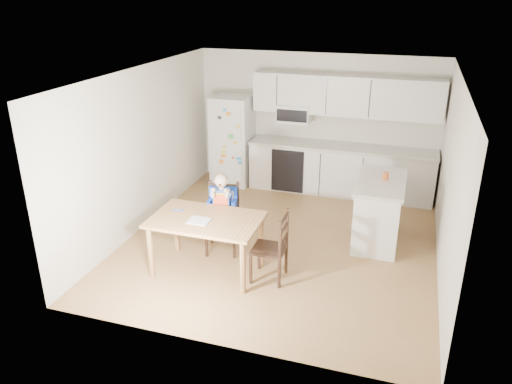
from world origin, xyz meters
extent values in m
cube|color=olive|center=(0.00, 0.00, -0.01)|extent=(4.50, 5.00, 0.01)
cube|color=beige|center=(0.00, 2.50, 1.25)|extent=(4.50, 0.02, 2.50)
cube|color=beige|center=(-2.25, 0.00, 1.25)|extent=(0.02, 5.00, 2.50)
cube|color=beige|center=(2.25, 0.00, 1.25)|extent=(0.02, 5.00, 2.50)
cube|color=white|center=(0.00, 0.00, 2.50)|extent=(4.50, 5.00, 0.01)
cube|color=silver|center=(-1.55, 2.15, 0.85)|extent=(0.72, 0.70, 1.70)
cube|color=silver|center=(0.53, 2.20, 0.43)|extent=(3.34, 0.60, 0.86)
cube|color=beige|center=(0.53, 2.19, 0.89)|extent=(3.37, 0.62, 0.05)
cube|color=black|center=(-0.39, 1.89, 0.43)|extent=(0.60, 0.02, 0.80)
cube|color=silver|center=(0.53, 2.33, 1.80)|extent=(3.34, 0.34, 0.70)
cube|color=silver|center=(-0.39, 2.30, 1.42)|extent=(0.60, 0.38, 0.33)
cube|color=silver|center=(1.37, 0.49, 0.46)|extent=(0.63, 1.25, 0.92)
cube|color=beige|center=(1.37, 0.49, 0.94)|extent=(0.69, 1.31, 0.05)
cylinder|color=#C64F23|center=(1.41, 0.55, 1.02)|extent=(0.09, 0.09, 0.11)
cube|color=brown|center=(-0.74, -1.09, 0.75)|extent=(1.45, 0.93, 0.04)
cylinder|color=brown|center=(-1.38, -1.47, 0.37)|extent=(0.07, 0.07, 0.73)
cylinder|color=brown|center=(-1.38, -0.71, 0.37)|extent=(0.07, 0.07, 0.73)
cylinder|color=brown|center=(-0.10, -1.47, 0.37)|extent=(0.07, 0.07, 0.73)
cylinder|color=brown|center=(-0.10, -0.71, 0.37)|extent=(0.07, 0.07, 0.73)
cube|color=silver|center=(-0.79, -1.20, 0.78)|extent=(0.27, 0.24, 0.01)
cylinder|color=#0F38B6|center=(-1.20, -0.99, 0.78)|extent=(0.12, 0.06, 0.02)
cube|color=black|center=(-0.74, -0.52, 0.46)|extent=(0.52, 0.52, 0.03)
cube|color=black|center=(-0.90, -0.76, 0.22)|extent=(0.04, 0.04, 0.44)
cube|color=black|center=(-0.98, -0.37, 0.22)|extent=(0.04, 0.04, 0.44)
cube|color=black|center=(-0.50, -0.68, 0.22)|extent=(0.04, 0.04, 0.44)
cube|color=black|center=(-0.58, -0.29, 0.22)|extent=(0.04, 0.04, 0.44)
cube|color=black|center=(-0.78, -0.33, 0.74)|extent=(0.44, 0.12, 0.53)
cube|color=#0F38B6|center=(-0.74, -0.52, 0.53)|extent=(0.46, 0.43, 0.11)
cube|color=#0F38B6|center=(-0.77, -0.38, 0.76)|extent=(0.41, 0.14, 0.36)
cube|color=#5AA6F0|center=(-0.74, -0.54, 0.59)|extent=(0.36, 0.33, 0.02)
cube|color=#2A5C93|center=(-0.74, -0.51, 0.83)|extent=(0.26, 0.19, 0.27)
cube|color=#EA3E26|center=(-0.73, -0.58, 0.82)|extent=(0.20, 0.05, 0.21)
sphere|color=beige|center=(-0.74, -0.52, 1.09)|extent=(0.21, 0.21, 0.18)
ellipsoid|color=olive|center=(-0.74, -0.52, 1.11)|extent=(0.21, 0.20, 0.15)
cube|color=black|center=(0.11, -1.04, 0.43)|extent=(0.43, 0.43, 0.03)
cube|color=black|center=(-0.08, -0.86, 0.21)|extent=(0.04, 0.04, 0.42)
cube|color=black|center=(0.30, -0.85, 0.21)|extent=(0.04, 0.04, 0.42)
cube|color=black|center=(-0.08, -1.24, 0.21)|extent=(0.04, 0.04, 0.42)
cube|color=black|center=(0.30, -1.23, 0.21)|extent=(0.04, 0.04, 0.42)
cube|color=black|center=(0.30, -1.04, 0.70)|extent=(0.04, 0.42, 0.50)
camera|label=1|loc=(1.67, -6.51, 3.59)|focal=35.00mm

